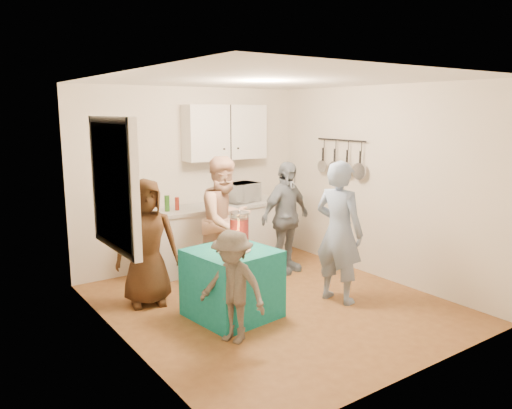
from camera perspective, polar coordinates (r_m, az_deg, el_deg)
floor at (r=6.07m, az=1.94°, el=-11.24°), size 4.00×4.00×0.00m
ceiling at (r=5.64m, az=2.11°, el=14.08°), size 4.00×4.00×0.00m
back_wall at (r=7.39m, az=-7.40°, el=3.08°), size 3.60×3.60×0.00m
left_wall at (r=4.86m, az=-15.16°, el=-1.15°), size 4.00×4.00×0.00m
right_wall at (r=6.94m, az=13.97°, el=2.36°), size 4.00×4.00×0.00m
window_night at (r=5.11m, az=-16.14°, el=2.21°), size 0.04×1.00×1.20m
counter at (r=7.39m, az=-4.77°, el=-3.74°), size 2.20×0.58×0.86m
countertop at (r=7.29m, az=-4.83°, el=-0.27°), size 2.24×0.62×0.05m
upper_cabinet at (r=7.45m, az=-3.53°, el=8.23°), size 1.30×0.30×0.80m
pot_rack at (r=7.32m, az=9.52°, el=5.32°), size 0.12×1.00×0.60m
microwave at (r=7.51m, az=-1.69°, el=1.39°), size 0.58×0.45×0.29m
party_table at (r=5.61m, az=-2.74°, el=-8.97°), size 0.94×0.94×0.76m
donut_cake at (r=5.45m, az=-2.56°, el=-4.37°), size 0.38×0.38×0.18m
punch_jar at (r=5.76m, az=-1.92°, el=-2.72°), size 0.22×0.22×0.34m
man_birthday at (r=5.99m, az=9.45°, el=-3.12°), size 0.54×0.70×1.70m
woman_back_left at (r=5.98m, az=-12.41°, el=-4.25°), size 0.84×0.67×1.50m
woman_back_center at (r=6.54m, az=-3.50°, el=-1.87°), size 0.91×0.76×1.69m
woman_back_right at (r=7.02m, az=3.40°, el=-1.49°), size 0.98×0.55×1.57m
child_near_left at (r=4.96m, az=-2.69°, el=-9.37°), size 0.69×0.84×1.13m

